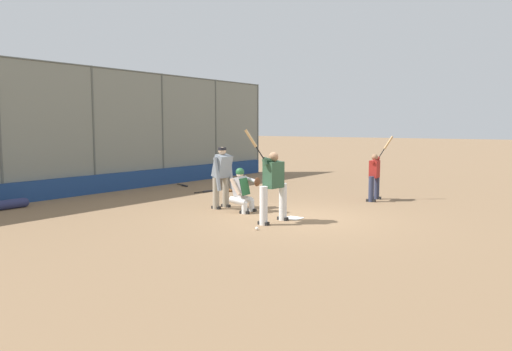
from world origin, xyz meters
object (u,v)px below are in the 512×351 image
object	(u,v)px
umpire_home	(222,175)
batter_on_deck	(375,175)
baseball_loose	(257,228)
equipment_bag_dugout_side	(8,205)
batter_at_plate	(273,184)
fielding_glove_on_dirt	(231,190)
spare_bat_third_base_side	(184,185)
spare_bat_near_backstop	(207,191)
catcher_behind_plate	(243,189)

from	to	relation	value
umpire_home	batter_on_deck	size ratio (longest dim) A/B	0.86
baseball_loose	equipment_bag_dugout_side	distance (m)	7.52
equipment_bag_dugout_side	baseball_loose	bearing A→B (deg)	104.19
batter_at_plate	umpire_home	xyz separation A→B (m)	(-0.90, -2.35, 0.00)
fielding_glove_on_dirt	baseball_loose	size ratio (longest dim) A/B	4.16
baseball_loose	equipment_bag_dugout_side	xyz separation A→B (m)	(1.84, -7.29, 0.10)
umpire_home	spare_bat_third_base_side	world-z (taller)	umpire_home
spare_bat_third_base_side	equipment_bag_dugout_side	distance (m)	6.76
batter_at_plate	spare_bat_near_backstop	xyz separation A→B (m)	(-3.21, -4.96, -0.90)
umpire_home	equipment_bag_dugout_side	distance (m)	6.06
spare_bat_near_backstop	spare_bat_third_base_side	distance (m)	2.04
equipment_bag_dugout_side	umpire_home	bearing A→B (deg)	127.82
batter_at_plate	spare_bat_third_base_side	world-z (taller)	batter_at_plate
batter_on_deck	spare_bat_near_backstop	size ratio (longest dim) A/B	2.28
batter_on_deck	baseball_loose	bearing A→B (deg)	168.81
spare_bat_near_backstop	spare_bat_third_base_side	bearing A→B (deg)	77.60
umpire_home	batter_on_deck	world-z (taller)	batter_on_deck
baseball_loose	spare_bat_third_base_side	bearing A→B (deg)	-124.87
catcher_behind_plate	spare_bat_third_base_side	distance (m)	6.30
batter_on_deck	umpire_home	bearing A→B (deg)	135.95
catcher_behind_plate	baseball_loose	xyz separation A→B (m)	(1.67, 1.69, -0.59)
baseball_loose	fielding_glove_on_dirt	bearing A→B (deg)	-136.04
spare_bat_near_backstop	fielding_glove_on_dirt	xyz separation A→B (m)	(-0.60, 0.58, 0.02)
fielding_glove_on_dirt	catcher_behind_plate	bearing A→B (deg)	43.21
catcher_behind_plate	fielding_glove_on_dirt	bearing A→B (deg)	-146.31
spare_bat_near_backstop	batter_on_deck	bearing A→B (deg)	-64.15
batter_at_plate	catcher_behind_plate	xyz separation A→B (m)	(-0.72, -1.49, -0.31)
batter_at_plate	fielding_glove_on_dirt	size ratio (longest dim) A/B	7.33
batter_on_deck	fielding_glove_on_dirt	bearing A→B (deg)	94.16
catcher_behind_plate	batter_on_deck	xyz separation A→B (m)	(-4.11, 2.05, 0.17)
batter_at_plate	batter_on_deck	world-z (taller)	batter_at_plate
batter_at_plate	spare_bat_near_backstop	distance (m)	5.98
batter_at_plate	batter_on_deck	xyz separation A→B (m)	(-4.83, 0.57, -0.14)
catcher_behind_plate	equipment_bag_dugout_side	distance (m)	6.63
umpire_home	baseball_loose	distance (m)	3.27
catcher_behind_plate	umpire_home	bearing A→B (deg)	-110.80
catcher_behind_plate	equipment_bag_dugout_side	size ratio (longest dim) A/B	0.98
equipment_bag_dugout_side	spare_bat_near_backstop	bearing A→B (deg)	160.46
spare_bat_near_backstop	baseball_loose	distance (m)	6.63
batter_at_plate	baseball_loose	world-z (taller)	batter_at_plate
batter_at_plate	spare_bat_third_base_side	size ratio (longest dim) A/B	2.74
catcher_behind_plate	spare_bat_near_backstop	xyz separation A→B (m)	(-2.49, -3.48, -0.59)
umpire_home	fielding_glove_on_dirt	size ratio (longest dim) A/B	5.65
batter_at_plate	equipment_bag_dugout_side	bearing A→B (deg)	-65.01
baseball_loose	catcher_behind_plate	bearing A→B (deg)	-134.70
equipment_bag_dugout_side	batter_at_plate	bearing A→B (deg)	111.46
batter_at_plate	batter_on_deck	size ratio (longest dim) A/B	1.12
catcher_behind_plate	umpire_home	world-z (taller)	umpire_home
batter_on_deck	equipment_bag_dugout_side	size ratio (longest dim) A/B	1.65
catcher_behind_plate	umpire_home	xyz separation A→B (m)	(-0.17, -0.86, 0.31)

